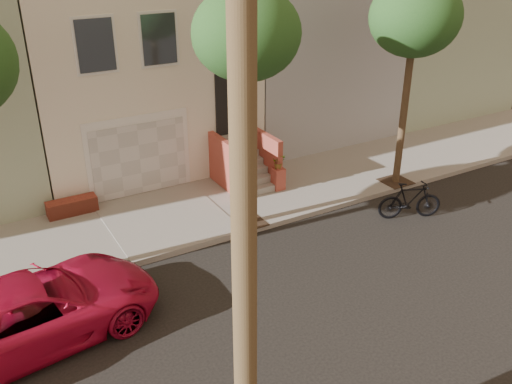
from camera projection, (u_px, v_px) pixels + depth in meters
ground at (295, 314)px, 12.02m from camera, size 90.00×90.00×0.00m
sidewalk at (194, 212)px, 16.16m from camera, size 40.00×3.70×0.15m
house_row at (119, 53)px, 19.17m from camera, size 33.10×11.70×7.00m
tree_mid at (246, 35)px, 13.24m from camera, size 2.70×2.57×6.30m
tree_right at (415, 18)px, 15.72m from camera, size 2.70×2.57×6.30m
pickup_truck at (33, 311)px, 11.00m from camera, size 5.38×3.08×1.41m
motorcycle at (410, 200)px, 15.78m from camera, size 1.90×1.21×1.11m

